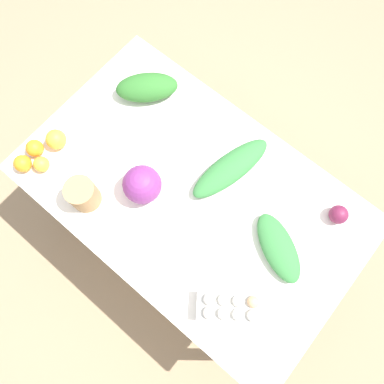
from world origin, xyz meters
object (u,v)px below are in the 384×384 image
at_px(egg_carton, 230,307).
at_px(greens_bunch_beet_tops, 147,87).
at_px(cabbage_purple, 142,185).
at_px(greens_bunch_kale, 278,248).
at_px(orange_0, 35,148).
at_px(orange_2, 41,164).
at_px(beet_root, 339,215).
at_px(greens_bunch_dandelion, 231,168).
at_px(orange_1, 23,164).
at_px(orange_3, 56,139).
at_px(paper_bag, 83,194).

bearing_deg(egg_carton, greens_bunch_beet_tops, -66.62).
distance_m(cabbage_purple, greens_bunch_beet_tops, 0.45).
bearing_deg(greens_bunch_kale, orange_0, -162.88).
xyz_separation_m(cabbage_purple, egg_carton, (0.54, -0.14, -0.03)).
distance_m(greens_bunch_kale, orange_2, 0.99).
bearing_deg(greens_bunch_kale, greens_bunch_beet_tops, 167.10).
relative_size(cabbage_purple, orange_2, 2.37).
bearing_deg(beet_root, greens_bunch_dandelion, -165.27).
bearing_deg(greens_bunch_kale, orange_1, -158.69).
relative_size(greens_bunch_dandelion, greens_bunch_beet_tops, 1.42).
bearing_deg(orange_3, greens_bunch_beet_tops, 73.21).
bearing_deg(greens_bunch_beet_tops, greens_bunch_kale, -12.90).
bearing_deg(beet_root, egg_carton, -101.53).
xyz_separation_m(greens_bunch_dandelion, orange_3, (-0.63, -0.36, 0.01)).
relative_size(greens_bunch_dandelion, orange_2, 5.88).
bearing_deg(paper_bag, greens_bunch_beet_tops, 104.69).
xyz_separation_m(egg_carton, greens_bunch_dandelion, (-0.33, 0.42, -0.01)).
bearing_deg(beet_root, greens_bunch_kale, -112.21).
xyz_separation_m(greens_bunch_kale, orange_3, (-0.96, -0.23, 0.01)).
xyz_separation_m(paper_bag, orange_1, (-0.29, -0.06, -0.03)).
xyz_separation_m(paper_bag, orange_3, (-0.26, 0.10, -0.02)).
relative_size(greens_bunch_dandelion, orange_1, 5.35).
bearing_deg(greens_bunch_kale, egg_carton, -91.45).
xyz_separation_m(greens_bunch_dandelion, orange_1, (-0.66, -0.52, 0.00)).
height_order(greens_bunch_dandelion, orange_2, greens_bunch_dandelion).
height_order(orange_0, orange_2, orange_0).
bearing_deg(cabbage_purple, greens_bunch_dandelion, 53.42).
height_order(egg_carton, beet_root, egg_carton).
bearing_deg(beet_root, greens_bunch_beet_tops, -176.36).
relative_size(orange_2, orange_3, 0.77).
height_order(greens_bunch_dandelion, orange_3, orange_3).
distance_m(egg_carton, orange_1, 0.99).
bearing_deg(orange_0, beet_root, 26.86).
relative_size(orange_0, orange_2, 1.11).
bearing_deg(greens_bunch_beet_tops, orange_3, -106.79).
height_order(egg_carton, greens_bunch_beet_tops, greens_bunch_beet_tops).
xyz_separation_m(cabbage_purple, greens_bunch_dandelion, (0.21, 0.29, -0.04)).
relative_size(greens_bunch_dandelion, orange_0, 5.32).
relative_size(egg_carton, beet_root, 3.42).
relative_size(egg_carton, orange_0, 3.59).
bearing_deg(orange_2, cabbage_purple, 26.21).
relative_size(paper_bag, greens_bunch_dandelion, 0.35).
bearing_deg(egg_carton, orange_2, -33.31).
distance_m(cabbage_purple, paper_bag, 0.23).
distance_m(egg_carton, orange_2, 0.93).
distance_m(paper_bag, orange_0, 0.30).
xyz_separation_m(orange_2, orange_3, (-0.03, 0.11, 0.01)).
distance_m(greens_bunch_beet_tops, greens_bunch_kale, 0.86).
distance_m(greens_bunch_dandelion, beet_root, 0.45).
bearing_deg(orange_1, greens_bunch_kale, 21.31).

